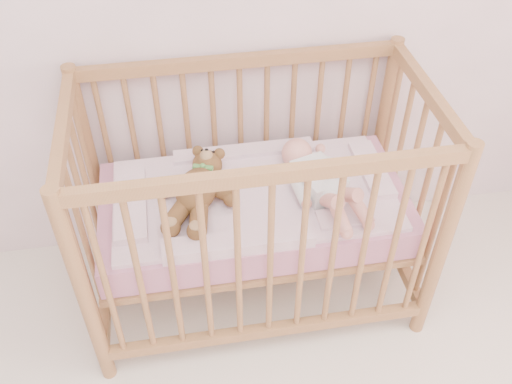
{
  "coord_description": "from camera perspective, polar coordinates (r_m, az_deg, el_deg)",
  "views": [
    {
      "loc": [
        -0.08,
        -0.04,
        2.09
      ],
      "look_at": [
        0.19,
        1.55,
        0.62
      ],
      "focal_mm": 40.0,
      "sensor_mm": 36.0,
      "label": 1
    }
  ],
  "objects": [
    {
      "name": "crib",
      "position": [
        2.3,
        -0.21,
        -1.38
      ],
      "size": [
        1.36,
        0.76,
        1.0
      ],
      "primitive_type": null,
      "color": "#9D7442",
      "rests_on": "floor"
    },
    {
      "name": "mattress",
      "position": [
        2.31,
        -0.21,
        -1.65
      ],
      "size": [
        1.22,
        0.62,
        0.13
      ],
      "primitive_type": "cube",
      "color": "pink",
      "rests_on": "crib"
    },
    {
      "name": "blanket",
      "position": [
        2.26,
        -0.21,
        -0.28
      ],
      "size": [
        1.1,
        0.58,
        0.06
      ],
      "primitive_type": null,
      "color": "pink",
      "rests_on": "mattress"
    },
    {
      "name": "baby",
      "position": [
        2.24,
        6.26,
        1.52
      ],
      "size": [
        0.43,
        0.62,
        0.14
      ],
      "primitive_type": null,
      "rotation": [
        0.0,
        0.0,
        0.3
      ],
      "color": "white",
      "rests_on": "blanket"
    },
    {
      "name": "teddy_bear",
      "position": [
        2.17,
        -5.98,
        0.35
      ],
      "size": [
        0.48,
        0.57,
        0.13
      ],
      "primitive_type": null,
      "rotation": [
        0.0,
        0.0,
        -0.35
      ],
      "color": "brown",
      "rests_on": "blanket"
    }
  ]
}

